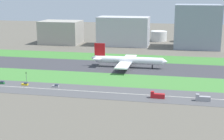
# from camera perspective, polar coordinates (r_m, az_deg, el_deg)

# --- Properties ---
(ground_plane) EXTENTS (800.00, 800.00, 0.00)m
(ground_plane) POSITION_cam_1_polar(r_m,az_deg,el_deg) (281.64, 0.59, 0.53)
(ground_plane) COLOR #5B564C
(runway) EXTENTS (280.00, 46.00, 0.10)m
(runway) POSITION_cam_1_polar(r_m,az_deg,el_deg) (281.63, 0.59, 0.54)
(runway) COLOR #38383D
(runway) RESTS_ON ground_plane
(grass_median_north) EXTENTS (280.00, 36.00, 0.10)m
(grass_median_north) POSITION_cam_1_polar(r_m,az_deg,el_deg) (321.09, 2.01, 2.13)
(grass_median_north) COLOR #3D7A33
(grass_median_north) RESTS_ON ground_plane
(grass_median_south) EXTENTS (280.00, 36.00, 0.10)m
(grass_median_south) POSITION_cam_1_polar(r_m,az_deg,el_deg) (242.69, -1.27, -1.56)
(grass_median_south) COLOR #427F38
(grass_median_south) RESTS_ON ground_plane
(highway) EXTENTS (280.00, 28.00, 0.10)m
(highway) POSITION_cam_1_polar(r_m,az_deg,el_deg) (212.83, -3.21, -3.73)
(highway) COLOR #4C4C4F
(highway) RESTS_ON ground_plane
(highway_centerline) EXTENTS (266.00, 0.50, 0.01)m
(highway_centerline) POSITION_cam_1_polar(r_m,az_deg,el_deg) (212.82, -3.21, -3.71)
(highway_centerline) COLOR silver
(highway_centerline) RESTS_ON highway
(airliner) EXTENTS (65.00, 56.00, 19.70)m
(airliner) POSITION_cam_1_polar(r_m,az_deg,el_deg) (278.65, 2.57, 1.69)
(airliner) COLOR white
(airliner) RESTS_ON runway
(car_5) EXTENTS (4.40, 1.80, 2.00)m
(car_5) POSITION_cam_1_polar(r_m,az_deg,el_deg) (242.30, -18.37, -2.06)
(car_5) COLOR #19662D
(car_5) RESTS_ON highway
(truck_1) EXTENTS (8.40, 2.50, 4.00)m
(truck_1) POSITION_cam_1_polar(r_m,az_deg,el_deg) (201.28, 7.74, -4.36)
(truck_1) COLOR #B2191E
(truck_1) RESTS_ON highway
(truck_0) EXTENTS (8.40, 2.50, 4.00)m
(truck_0) POSITION_cam_1_polar(r_m,az_deg,el_deg) (201.42, 15.23, -4.70)
(truck_0) COLOR #99999E
(truck_0) RESTS_ON highway
(car_0) EXTENTS (4.40, 1.80, 2.00)m
(car_0) POSITION_cam_1_polar(r_m,az_deg,el_deg) (225.38, -9.59, -2.69)
(car_0) COLOR #99999E
(car_0) RESTS_ON highway
(car_2) EXTENTS (4.40, 1.80, 2.00)m
(car_2) POSITION_cam_1_polar(r_m,az_deg,el_deg) (234.15, -14.65, -2.33)
(car_2) COLOR yellow
(car_2) RESTS_ON highway
(traffic_light) EXTENTS (0.36, 0.50, 7.20)m
(traffic_light) POSITION_cam_1_polar(r_m,az_deg,el_deg) (241.42, -14.46, -1.03)
(traffic_light) COLOR #4C4C51
(traffic_light) RESTS_ON highway
(terminal_building) EXTENTS (47.32, 35.15, 27.49)m
(terminal_building) POSITION_cam_1_polar(r_m,az_deg,el_deg) (412.12, -8.72, 6.41)
(terminal_building) COLOR #9E998E
(terminal_building) RESTS_ON ground_plane
(hangar_building) EXTENTS (58.98, 30.43, 33.52)m
(hangar_building) POSITION_cam_1_polar(r_m,az_deg,el_deg) (391.77, 1.97, 6.64)
(hangar_building) COLOR #B2B2B7
(hangar_building) RESTS_ON ground_plane
(office_tower) EXTENTS (49.40, 39.60, 48.14)m
(office_tower) POSITION_cam_1_polar(r_m,az_deg,el_deg) (385.82, 14.36, 7.23)
(office_tower) COLOR gray
(office_tower) RESTS_ON ground_plane
(fuel_tank_west) EXTENTS (20.86, 20.86, 12.72)m
(fuel_tank_west) POSITION_cam_1_polar(r_m,az_deg,el_deg) (433.04, 7.99, 5.78)
(fuel_tank_west) COLOR silver
(fuel_tank_west) RESTS_ON ground_plane
(fuel_tank_centre) EXTENTS (16.83, 16.83, 13.51)m
(fuel_tank_centre) POSITION_cam_1_polar(r_m,az_deg,el_deg) (432.11, 11.89, 5.66)
(fuel_tank_centre) COLOR silver
(fuel_tank_centre) RESTS_ON ground_plane
(fuel_tank_east) EXTENTS (21.85, 21.85, 15.35)m
(fuel_tank_east) POSITION_cam_1_polar(r_m,az_deg,el_deg) (432.70, 14.94, 5.63)
(fuel_tank_east) COLOR silver
(fuel_tank_east) RESTS_ON ground_plane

